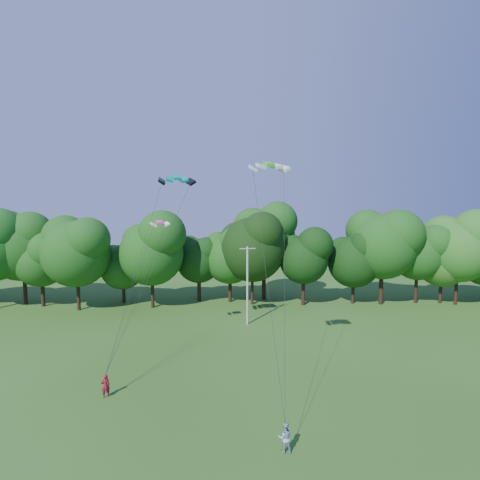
{
  "coord_description": "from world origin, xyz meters",
  "views": [
    {
      "loc": [
        0.52,
        -12.59,
        13.36
      ],
      "look_at": [
        1.76,
        13.0,
        10.87
      ],
      "focal_mm": 28.0,
      "sensor_mm": 36.0,
      "label": 1
    }
  ],
  "objects": [
    {
      "name": "utility_pole",
      "position": [
        3.29,
        27.86,
        4.46
      ],
      "size": [
        1.74,
        0.23,
        8.7
      ],
      "rotation": [
        0.0,
        0.0,
        0.09
      ],
      "color": "#B8B8AF",
      "rests_on": "ground"
    },
    {
      "name": "kite_flyer_left",
      "position": [
        -7.59,
        12.6,
        0.82
      ],
      "size": [
        0.71,
        0.62,
        1.63
      ],
      "primitive_type": "imported",
      "rotation": [
        0.0,
        0.0,
        3.61
      ],
      "color": "maroon",
      "rests_on": "ground"
    },
    {
      "name": "kite_flyer_right",
      "position": [
        3.87,
        6.3,
        0.81
      ],
      "size": [
        0.79,
        0.61,
        1.62
      ],
      "primitive_type": "imported",
      "rotation": [
        0.0,
        0.0,
        3.14
      ],
      "color": "#95ABD0",
      "rests_on": "ground"
    },
    {
      "name": "kite_teal",
      "position": [
        -3.53,
        21.13,
        15.71
      ],
      "size": [
        3.47,
        2.34,
        0.61
      ],
      "rotation": [
        0.0,
        0.0,
        0.31
      ],
      "color": "#048A81",
      "rests_on": "ground"
    },
    {
      "name": "kite_green",
      "position": [
        3.79,
        13.74,
        16.13
      ],
      "size": [
        2.94,
        1.66,
        0.47
      ],
      "rotation": [
        0.0,
        0.0,
        0.15
      ],
      "color": "#30CE1F",
      "rests_on": "ground"
    },
    {
      "name": "kite_pink",
      "position": [
        -5.17,
        21.83,
        11.69
      ],
      "size": [
        1.92,
        1.46,
        0.3
      ],
      "rotation": [
        0.0,
        0.0,
        0.42
      ],
      "color": "#FB45A2",
      "rests_on": "ground"
    },
    {
      "name": "tree_back_center",
      "position": [
        4.5,
        36.12,
        8.53
      ],
      "size": [
        9.39,
        9.39,
        13.66
      ],
      "color": "black",
      "rests_on": "ground"
    },
    {
      "name": "tree_back_east",
      "position": [
        29.89,
        35.47,
        6.4
      ],
      "size": [
        7.05,
        7.05,
        10.26
      ],
      "color": "#392316",
      "rests_on": "ground"
    }
  ]
}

